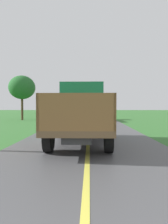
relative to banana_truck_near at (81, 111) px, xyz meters
The scene contains 3 objects.
banana_truck_near is the anchor object (origin of this frame).
banana_truck_far 16.03m from the banana_truck_near, 90.77° to the left, with size 2.38×5.81×2.80m.
roadside_tree_near_left 18.07m from the banana_truck_near, 117.00° to the left, with size 3.29×3.29×5.59m.
Camera 1 is at (0.07, 0.41, 1.69)m, focal length 32.63 mm.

